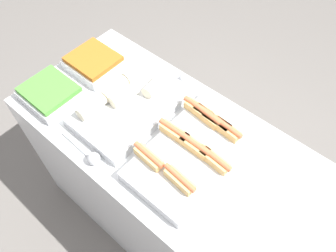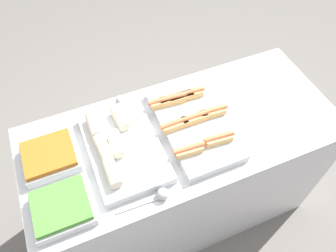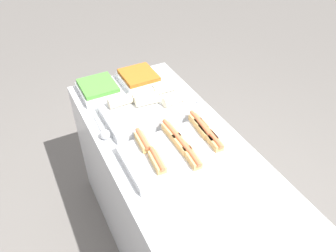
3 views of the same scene
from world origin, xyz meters
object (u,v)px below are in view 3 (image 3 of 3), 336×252
Objects in this scene: tray_hotdogs at (182,148)px; tray_side_back at (139,78)px; tray_wraps at (150,108)px; tray_side_front at (98,89)px; serving_spoon_near at (104,133)px; serving_spoon_far at (199,103)px.

tray_hotdogs reaches higher than tray_side_back.
tray_wraps reaches higher than tray_hotdogs.
tray_side_front is at bearing -90.00° from tray_side_back.
tray_side_front reaches higher than serving_spoon_near.
tray_side_back is (0.00, 0.27, 0.00)m from tray_side_front.
tray_hotdogs reaches higher than tray_side_front.
tray_side_back is (-0.31, 0.07, -0.00)m from tray_wraps.
tray_side_back is 1.02× the size of serving_spoon_near.
tray_side_front is at bearing -163.94° from tray_hotdogs.
tray_side_back is at bearing 174.15° from tray_hotdogs.
serving_spoon_near is 1.03× the size of serving_spoon_far.
serving_spoon_near and serving_spoon_far have the same top height.
serving_spoon_far is (0.08, 0.28, -0.01)m from tray_wraps.
tray_side_front is 0.62m from serving_spoon_far.
serving_spoon_near is (-0.29, -0.29, -0.01)m from tray_hotdogs.
serving_spoon_far is at bearing 50.62° from tray_side_front.
tray_wraps is 0.29m from serving_spoon_far.
tray_wraps is 0.37m from tray_side_front.
tray_hotdogs is at bearing -43.81° from serving_spoon_far.
tray_side_front is 1.00× the size of tray_side_back.
tray_hotdogs is 0.37m from tray_wraps.
tray_hotdogs is 0.68m from tray_side_back.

